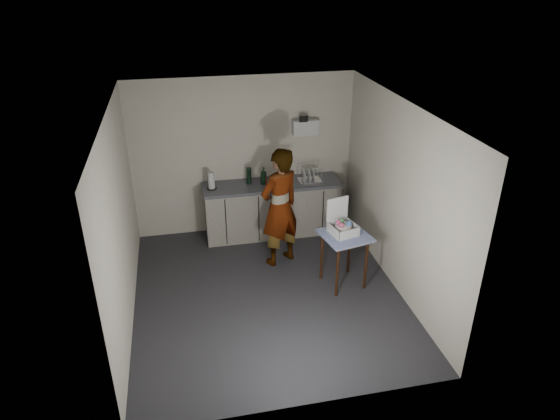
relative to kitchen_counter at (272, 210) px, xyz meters
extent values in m
plane|color=#2A2A2F|center=(-0.40, -1.70, -0.43)|extent=(4.00, 4.00, 0.00)
cube|color=beige|center=(-0.40, 0.29, 0.87)|extent=(3.60, 0.02, 2.60)
cube|color=beige|center=(1.39, -1.70, 0.87)|extent=(0.02, 4.00, 2.60)
cube|color=beige|center=(-2.19, -1.70, 0.87)|extent=(0.02, 4.00, 2.60)
cube|color=white|center=(-0.40, -1.70, 2.17)|extent=(3.60, 4.00, 0.01)
cube|color=black|center=(0.00, 0.00, -0.39)|extent=(2.20, 0.52, 0.08)
cube|color=#B0AB9C|center=(0.00, 0.00, 0.00)|extent=(2.20, 0.58, 0.86)
cube|color=#555660|center=(0.00, 0.00, 0.46)|extent=(2.24, 0.62, 0.05)
cube|color=black|center=(-0.80, -0.29, 0.00)|extent=(0.02, 0.01, 0.80)
cube|color=black|center=(-0.27, -0.29, 0.00)|extent=(0.02, 0.01, 0.80)
cube|color=black|center=(0.27, -0.29, 0.00)|extent=(0.01, 0.01, 0.80)
cube|color=black|center=(0.80, -0.29, 0.00)|extent=(0.02, 0.01, 0.80)
cube|color=white|center=(0.60, 0.22, 1.32)|extent=(0.42, 0.16, 0.24)
cube|color=white|center=(0.60, 0.27, 1.18)|extent=(0.30, 0.06, 0.04)
cube|color=black|center=(0.55, 0.13, 1.48)|extent=(0.14, 0.02, 0.10)
cylinder|color=#371C0C|center=(0.52, -1.94, -0.06)|extent=(0.04, 0.04, 0.73)
cylinder|color=#371C0C|center=(0.96, -1.85, -0.06)|extent=(0.04, 0.04, 0.73)
cylinder|color=#371C0C|center=(0.43, -1.50, -0.06)|extent=(0.04, 0.04, 0.73)
cylinder|color=#371C0C|center=(0.87, -1.41, -0.06)|extent=(0.04, 0.04, 0.73)
cube|color=#371C0C|center=(0.69, -1.68, 0.32)|extent=(0.64, 0.64, 0.04)
cube|color=navy|center=(0.69, -1.68, 0.35)|extent=(0.72, 0.72, 0.03)
imported|color=#B2A593|center=(-0.06, -0.90, 0.49)|extent=(0.79, 0.70, 1.82)
imported|color=black|center=(-0.13, 0.00, 0.62)|extent=(0.13, 0.13, 0.28)
cylinder|color=red|center=(-0.11, -0.01, 0.54)|extent=(0.06, 0.06, 0.12)
cylinder|color=black|center=(-0.36, 0.07, 0.62)|extent=(0.08, 0.08, 0.27)
cylinder|color=black|center=(-0.97, -0.02, 0.49)|extent=(0.16, 0.16, 0.01)
cylinder|color=white|center=(-0.97, -0.02, 0.63)|extent=(0.11, 0.11, 0.26)
cube|color=white|center=(0.63, -0.02, 0.49)|extent=(0.37, 0.28, 0.02)
cylinder|color=white|center=(0.46, -0.14, 0.62)|extent=(0.01, 0.01, 0.24)
cylinder|color=white|center=(0.80, -0.14, 0.62)|extent=(0.01, 0.01, 0.24)
cylinder|color=white|center=(0.46, 0.10, 0.62)|extent=(0.01, 0.01, 0.24)
cylinder|color=white|center=(0.80, 0.10, 0.62)|extent=(0.01, 0.01, 0.24)
cylinder|color=white|center=(0.54, -0.02, 0.60)|extent=(0.05, 0.20, 0.20)
cylinder|color=white|center=(0.61, -0.02, 0.60)|extent=(0.05, 0.20, 0.20)
cylinder|color=white|center=(0.69, -0.02, 0.60)|extent=(0.05, 0.20, 0.20)
cube|color=white|center=(0.68, -1.64, 0.37)|extent=(0.41, 0.41, 0.01)
cube|color=white|center=(0.71, -1.79, 0.44)|extent=(0.33, 0.09, 0.12)
cube|color=white|center=(0.64, -1.48, 0.44)|extent=(0.33, 0.09, 0.12)
cube|color=white|center=(0.52, -1.67, 0.44)|extent=(0.09, 0.33, 0.12)
cube|color=white|center=(0.83, -1.60, 0.44)|extent=(0.09, 0.33, 0.12)
cube|color=white|center=(0.63, -1.47, 0.67)|extent=(0.33, 0.09, 0.33)
cylinder|color=white|center=(0.68, -1.64, 0.44)|extent=(0.22, 0.22, 0.12)
sphere|color=#DD5185|center=(0.63, -1.69, 0.53)|extent=(0.08, 0.08, 0.08)
sphere|color=#4F87D8|center=(0.74, -1.67, 0.53)|extent=(0.08, 0.08, 0.08)
sphere|color=#55D061|center=(0.66, -1.58, 0.53)|extent=(0.08, 0.08, 0.08)
sphere|color=#DD5185|center=(0.61, -1.60, 0.53)|extent=(0.08, 0.08, 0.08)
camera|label=1|loc=(-1.41, -7.30, 3.71)|focal=32.00mm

